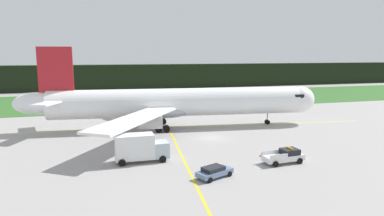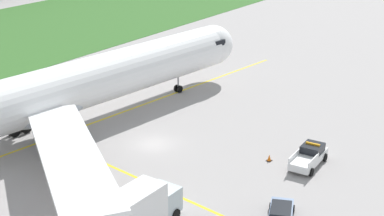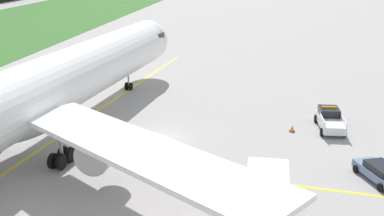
{
  "view_description": "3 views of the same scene",
  "coord_description": "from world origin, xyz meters",
  "px_view_note": "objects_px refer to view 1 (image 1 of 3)",
  "views": [
    {
      "loc": [
        -18.04,
        -51.71,
        13.76
      ],
      "look_at": [
        -1.04,
        7.81,
        3.86
      ],
      "focal_mm": 31.82,
      "sensor_mm": 36.0,
      "label": 1
    },
    {
      "loc": [
        -42.18,
        -34.78,
        24.59
      ],
      "look_at": [
        3.18,
        -2.57,
        3.48
      ],
      "focal_mm": 55.3,
      "sensor_mm": 36.0,
      "label": 2
    },
    {
      "loc": [
        -37.82,
        -9.04,
        15.51
      ],
      "look_at": [
        0.69,
        -2.55,
        2.66
      ],
      "focal_mm": 43.83,
      "sensor_mm": 36.0,
      "label": 3
    }
  ],
  "objects_px": {
    "catering_truck": "(140,147)",
    "staff_car": "(214,171)",
    "airliner": "(175,103)",
    "ops_pickup_truck": "(285,156)",
    "apron_cone": "(262,154)"
  },
  "relations": [
    {
      "from": "catering_truck",
      "to": "apron_cone",
      "type": "xyz_separation_m",
      "value": [
        16.25,
        -2.14,
        -1.58
      ]
    },
    {
      "from": "ops_pickup_truck",
      "to": "staff_car",
      "type": "bearing_deg",
      "value": -166.86
    },
    {
      "from": "catering_truck",
      "to": "staff_car",
      "type": "height_order",
      "value": "catering_truck"
    },
    {
      "from": "staff_car",
      "to": "airliner",
      "type": "bearing_deg",
      "value": 86.23
    },
    {
      "from": "apron_cone",
      "to": "ops_pickup_truck",
      "type": "bearing_deg",
      "value": -68.1
    },
    {
      "from": "apron_cone",
      "to": "catering_truck",
      "type": "bearing_deg",
      "value": 172.49
    },
    {
      "from": "airliner",
      "to": "ops_pickup_truck",
      "type": "height_order",
      "value": "airliner"
    },
    {
      "from": "staff_car",
      "to": "apron_cone",
      "type": "distance_m",
      "value": 10.72
    },
    {
      "from": "catering_truck",
      "to": "staff_car",
      "type": "relative_size",
      "value": 1.46
    },
    {
      "from": "catering_truck",
      "to": "ops_pickup_truck",
      "type": "bearing_deg",
      "value": -17.56
    },
    {
      "from": "airliner",
      "to": "ops_pickup_truck",
      "type": "bearing_deg",
      "value": -70.52
    },
    {
      "from": "catering_truck",
      "to": "apron_cone",
      "type": "height_order",
      "value": "catering_truck"
    },
    {
      "from": "catering_truck",
      "to": "apron_cone",
      "type": "distance_m",
      "value": 16.46
    },
    {
      "from": "staff_car",
      "to": "apron_cone",
      "type": "height_order",
      "value": "staff_car"
    },
    {
      "from": "airliner",
      "to": "apron_cone",
      "type": "relative_size",
      "value": 87.96
    }
  ]
}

